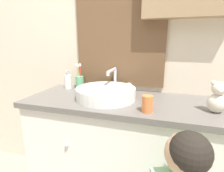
% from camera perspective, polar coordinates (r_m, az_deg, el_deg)
% --- Properties ---
extents(wall_back, '(3.20, 0.18, 2.50)m').
position_cam_1_polar(wall_back, '(1.37, 7.71, 17.00)').
color(wall_back, beige).
rests_on(wall_back, ground_plane).
extents(vanity_counter, '(1.30, 0.51, 0.85)m').
position_cam_1_polar(vanity_counter, '(1.35, 3.49, -21.75)').
color(vanity_counter, silver).
rests_on(vanity_counter, ground_plane).
extents(sink_basin, '(0.40, 0.45, 0.18)m').
position_cam_1_polar(sink_basin, '(1.17, -1.83, -2.13)').
color(sink_basin, white).
rests_on(sink_basin, vanity_counter).
extents(toothbrush_holder, '(0.07, 0.07, 0.20)m').
position_cam_1_polar(toothbrush_holder, '(1.46, -10.52, 1.50)').
color(toothbrush_holder, '#66B27F').
rests_on(toothbrush_holder, vanity_counter).
extents(soap_dispenser, '(0.06, 0.06, 0.15)m').
position_cam_1_polar(soap_dispenser, '(1.47, -14.18, 1.47)').
color(soap_dispenser, white).
rests_on(soap_dispenser, vanity_counter).
extents(teddy_bear, '(0.10, 0.08, 0.17)m').
position_cam_1_polar(teddy_bear, '(1.08, 31.17, -3.33)').
color(teddy_bear, beige).
rests_on(teddy_bear, vanity_counter).
extents(drinking_cup, '(0.06, 0.06, 0.09)m').
position_cam_1_polar(drinking_cup, '(0.96, 11.46, -5.74)').
color(drinking_cup, orange).
rests_on(drinking_cup, vanity_counter).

